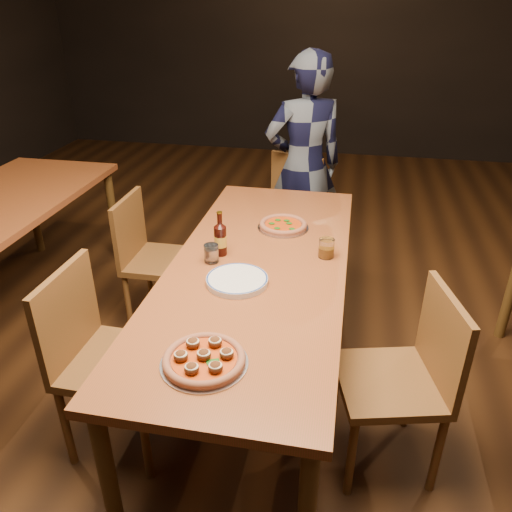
% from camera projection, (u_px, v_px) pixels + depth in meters
% --- Properties ---
extents(ground, '(9.00, 9.00, 0.00)m').
position_uv_depth(ground, '(258.00, 388.00, 2.64)').
color(ground, black).
extents(table_main, '(0.80, 2.00, 0.75)m').
position_uv_depth(table_main, '(258.00, 278.00, 2.32)').
color(table_main, brown).
rests_on(table_main, ground).
extents(chair_main_nw, '(0.43, 0.43, 0.91)m').
position_uv_depth(chair_main_nw, '(117.00, 361.00, 2.14)').
color(chair_main_nw, brown).
rests_on(chair_main_nw, ground).
extents(chair_main_sw, '(0.40, 0.40, 0.85)m').
position_uv_depth(chair_main_sw, '(162.00, 260.00, 3.01)').
color(chair_main_sw, brown).
rests_on(chair_main_sw, ground).
extents(chair_main_e, '(0.50, 0.50, 0.88)m').
position_uv_depth(chair_main_e, '(389.00, 381.00, 2.05)').
color(chair_main_e, brown).
rests_on(chair_main_e, ground).
extents(chair_end, '(0.53, 0.53, 0.87)m').
position_uv_depth(chair_end, '(282.00, 215.00, 3.59)').
color(chair_end, brown).
rests_on(chair_end, ground).
extents(pizza_meatball, '(0.30, 0.30, 0.05)m').
position_uv_depth(pizza_meatball, '(204.00, 359.00, 1.67)').
color(pizza_meatball, '#B7B7BF').
rests_on(pizza_meatball, table_main).
extents(pizza_margherita, '(0.27, 0.27, 0.04)m').
position_uv_depth(pizza_margherita, '(283.00, 225.00, 2.64)').
color(pizza_margherita, '#B7B7BF').
rests_on(pizza_margherita, table_main).
extents(plate_stack, '(0.27, 0.27, 0.03)m').
position_uv_depth(plate_stack, '(237.00, 280.00, 2.14)').
color(plate_stack, white).
rests_on(plate_stack, table_main).
extents(beer_bottle, '(0.06, 0.06, 0.21)m').
position_uv_depth(beer_bottle, '(220.00, 240.00, 2.34)').
color(beer_bottle, black).
rests_on(beer_bottle, table_main).
extents(water_glass, '(0.07, 0.07, 0.09)m').
position_uv_depth(water_glass, '(211.00, 253.00, 2.29)').
color(water_glass, white).
rests_on(water_glass, table_main).
extents(amber_glass, '(0.07, 0.07, 0.09)m').
position_uv_depth(amber_glass, '(326.00, 248.00, 2.34)').
color(amber_glass, '#9A5811').
rests_on(amber_glass, table_main).
extents(diner, '(0.67, 0.57, 1.55)m').
position_uv_depth(diner, '(304.00, 167.00, 3.49)').
color(diner, black).
rests_on(diner, ground).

